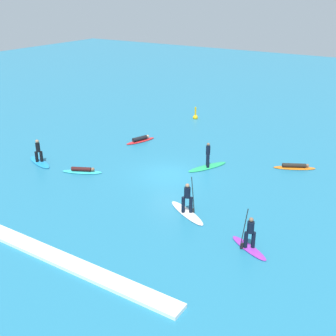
{
  "coord_description": "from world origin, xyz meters",
  "views": [
    {
      "loc": [
        14.15,
        -22.23,
        11.67
      ],
      "look_at": [
        0.0,
        0.0,
        0.5
      ],
      "focal_mm": 45.78,
      "sensor_mm": 36.0,
      "label": 1
    }
  ],
  "objects": [
    {
      "name": "surfer_on_blue_board",
      "position": [
        -8.94,
        -3.16,
        0.38
      ],
      "size": [
        2.97,
        1.66,
        1.76
      ],
      "rotation": [
        0.0,
        0.0,
        5.95
      ],
      "color": "#1E8CD1",
      "rests_on": "ground_plane"
    },
    {
      "name": "wave_crest",
      "position": [
        0.0,
        -10.96,
        0.09
      ],
      "size": [
        15.17,
        0.9,
        0.18
      ],
      "primitive_type": "cube",
      "color": "white",
      "rests_on": "ground_plane"
    },
    {
      "name": "marker_buoy",
      "position": [
        -4.93,
        12.64,
        0.21
      ],
      "size": [
        0.49,
        0.49,
        1.27
      ],
      "color": "yellow",
      "rests_on": "ground_plane"
    },
    {
      "name": "surfer_on_orange_board",
      "position": [
        6.85,
        5.69,
        0.13
      ],
      "size": [
        2.87,
        1.97,
        0.37
      ],
      "rotation": [
        0.0,
        0.0,
        0.49
      ],
      "color": "orange",
      "rests_on": "ground_plane"
    },
    {
      "name": "surfer_on_purple_board",
      "position": [
        8.03,
        -5.35,
        0.51
      ],
      "size": [
        2.41,
        1.64,
        2.15
      ],
      "rotation": [
        0.0,
        0.0,
        2.65
      ],
      "color": "purple",
      "rests_on": "ground_plane"
    },
    {
      "name": "surfer_on_green_board",
      "position": [
        1.64,
        2.58,
        0.41
      ],
      "size": [
        2.02,
        3.26,
        1.82
      ],
      "rotation": [
        0.0,
        0.0,
        4.28
      ],
      "color": "#23B266",
      "rests_on": "ground_plane"
    },
    {
      "name": "ground_plane",
      "position": [
        0.0,
        0.0,
        0.0
      ],
      "size": [
        120.0,
        120.0,
        0.0
      ],
      "primitive_type": "plane",
      "color": "teal",
      "rests_on": "ground"
    },
    {
      "name": "surfer_on_red_board",
      "position": [
        -5.53,
        4.49,
        0.16
      ],
      "size": [
        1.47,
        2.76,
        0.43
      ],
      "rotation": [
        0.0,
        0.0,
        1.25
      ],
      "color": "red",
      "rests_on": "ground_plane"
    },
    {
      "name": "surfer_on_teal_board",
      "position": [
        -5.14,
        -2.79,
        0.13
      ],
      "size": [
        2.77,
        1.83,
        0.39
      ],
      "rotation": [
        0.0,
        0.0,
        0.46
      ],
      "color": "#33C6CC",
      "rests_on": "ground_plane"
    },
    {
      "name": "surfer_on_white_board",
      "position": [
        3.77,
        -3.94,
        0.47
      ],
      "size": [
        3.1,
        2.1,
        2.27
      ],
      "rotation": [
        0.0,
        0.0,
        5.79
      ],
      "color": "white",
      "rests_on": "ground_plane"
    }
  ]
}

